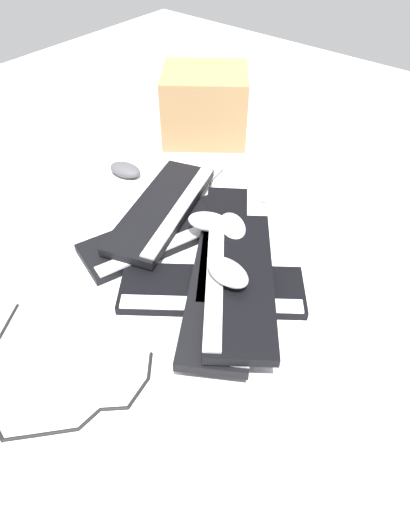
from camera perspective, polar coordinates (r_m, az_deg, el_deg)
name	(u,v)px	position (r m, az deg, el deg)	size (l,w,h in m)	color
ground_plane	(197,273)	(1.15, -1.05, -2.11)	(3.20, 3.20, 0.00)	white
keyboard_0	(162,235)	(1.24, -5.36, 2.62)	(0.28, 0.46, 0.03)	black
keyboard_1	(212,291)	(1.09, 0.87, -4.37)	(0.44, 0.38, 0.03)	black
keyboard_2	(232,253)	(1.19, 3.44, 0.33)	(0.34, 0.46, 0.03)	black
keyboard_3	(233,241)	(1.18, 3.54, 1.84)	(0.38, 0.45, 0.03)	black
keyboard_4	(223,290)	(1.05, 2.31, -4.25)	(0.36, 0.45, 0.03)	black
keyboard_5	(163,209)	(1.28, -5.28, 5.93)	(0.28, 0.46, 0.03)	black
keyboard_6	(238,279)	(1.04, 4.17, -2.94)	(0.38, 0.44, 0.03)	black
mouse_0	(232,227)	(1.16, 3.43, 3.63)	(0.11, 0.07, 0.04)	silver
mouse_1	(209,222)	(1.18, 0.48, 4.32)	(0.11, 0.07, 0.04)	silver
mouse_2	(125,170)	(1.51, -9.94, 10.58)	(0.11, 0.07, 0.04)	#4C4C51
mouse_3	(228,272)	(1.00, 2.86, -2.05)	(0.11, 0.07, 0.04)	silver
cable_0	(47,387)	(1.00, -19.14, -15.22)	(0.40, 0.32, 0.01)	black
cable_1	(180,212)	(1.33, -3.13, 5.53)	(0.23, 0.41, 0.01)	#59595B
cardboard_box	(205,105)	(1.66, -0.01, 18.35)	(0.29, 0.24, 0.23)	#9E774C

